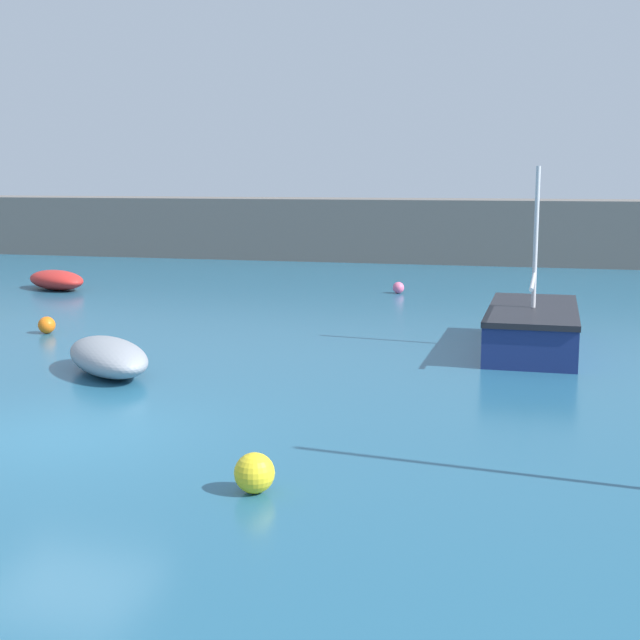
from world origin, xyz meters
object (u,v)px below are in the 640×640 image
(mooring_buoy_yellow, at_px, (254,473))
(rowboat_white_midwater, at_px, (56,280))
(mooring_buoy_orange, at_px, (47,325))
(rowboat_blue_near, at_px, (108,357))
(mooring_buoy_pink, at_px, (398,288))
(sailboat_short_mast, at_px, (532,328))

(mooring_buoy_yellow, bearing_deg, rowboat_white_midwater, 127.13)
(mooring_buoy_orange, relative_size, mooring_buoy_yellow, 0.84)
(mooring_buoy_orange, bearing_deg, mooring_buoy_yellow, -47.44)
(rowboat_blue_near, distance_m, rowboat_white_midwater, 14.04)
(mooring_buoy_yellow, bearing_deg, mooring_buoy_orange, 132.56)
(rowboat_white_midwater, distance_m, mooring_buoy_pink, 11.65)
(sailboat_short_mast, relative_size, mooring_buoy_orange, 12.45)
(rowboat_white_midwater, height_order, mooring_buoy_pink, rowboat_white_midwater)
(mooring_buoy_orange, relative_size, mooring_buoy_pink, 1.11)
(sailboat_short_mast, relative_size, mooring_buoy_yellow, 10.41)
(rowboat_blue_near, height_order, sailboat_short_mast, sailboat_short_mast)
(rowboat_blue_near, bearing_deg, rowboat_white_midwater, 169.84)
(sailboat_short_mast, relative_size, mooring_buoy_pink, 13.79)
(rowboat_blue_near, bearing_deg, mooring_buoy_yellow, -3.67)
(mooring_buoy_yellow, xyz_separation_m, mooring_buoy_pink, (-1.45, 19.00, -0.06))
(rowboat_blue_near, distance_m, mooring_buoy_orange, 5.23)
(rowboat_blue_near, relative_size, sailboat_short_mast, 0.56)
(rowboat_blue_near, distance_m, sailboat_short_mast, 9.19)
(sailboat_short_mast, distance_m, mooring_buoy_yellow, 10.61)
(rowboat_white_midwater, bearing_deg, mooring_buoy_yellow, 156.34)
(rowboat_blue_near, xyz_separation_m, rowboat_white_midwater, (-8.03, 11.51, -0.02))
(mooring_buoy_yellow, distance_m, mooring_buoy_pink, 19.05)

